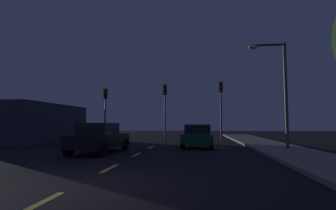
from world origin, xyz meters
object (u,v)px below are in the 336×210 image
object	(u,v)px
traffic_signal_right	(221,100)
street_lamp_right	(279,83)
car_adjacent_lane	(99,138)
traffic_signal_left	(105,104)
car_stopped_ahead	(198,135)
traffic_signal_center	(165,101)

from	to	relation	value
traffic_signal_right	street_lamp_right	bearing A→B (deg)	-71.41
traffic_signal_right	car_adjacent_lane	size ratio (longest dim) A/B	1.22
traffic_signal_left	car_adjacent_lane	size ratio (longest dim) A/B	1.12
traffic_signal_right	car_adjacent_lane	distance (m)	12.21
traffic_signal_left	traffic_signal_right	distance (m)	10.31
traffic_signal_right	car_stopped_ahead	distance (m)	6.50
car_stopped_ahead	car_adjacent_lane	size ratio (longest dim) A/B	1.10
traffic_signal_left	street_lamp_right	world-z (taller)	street_lamp_right
car_stopped_ahead	street_lamp_right	distance (m)	5.71
traffic_signal_left	street_lamp_right	distance (m)	14.83
traffic_signal_center	car_stopped_ahead	xyz separation A→B (m)	(2.90, -5.52, -2.72)
traffic_signal_left	car_stopped_ahead	distance (m)	10.33
traffic_signal_center	street_lamp_right	distance (m)	10.48
street_lamp_right	traffic_signal_right	bearing A→B (deg)	108.59
car_adjacent_lane	traffic_signal_center	bearing A→B (deg)	77.73
traffic_signal_center	car_stopped_ahead	world-z (taller)	traffic_signal_center
car_adjacent_lane	street_lamp_right	world-z (taller)	street_lamp_right
traffic_signal_right	car_stopped_ahead	xyz separation A→B (m)	(-1.95, -5.52, -2.81)
car_stopped_ahead	car_adjacent_lane	xyz separation A→B (m)	(-5.00, -4.12, 0.04)
traffic_signal_left	traffic_signal_center	bearing A→B (deg)	0.01
car_adjacent_lane	street_lamp_right	bearing A→B (deg)	13.03
car_stopped_ahead	car_adjacent_lane	bearing A→B (deg)	-140.48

